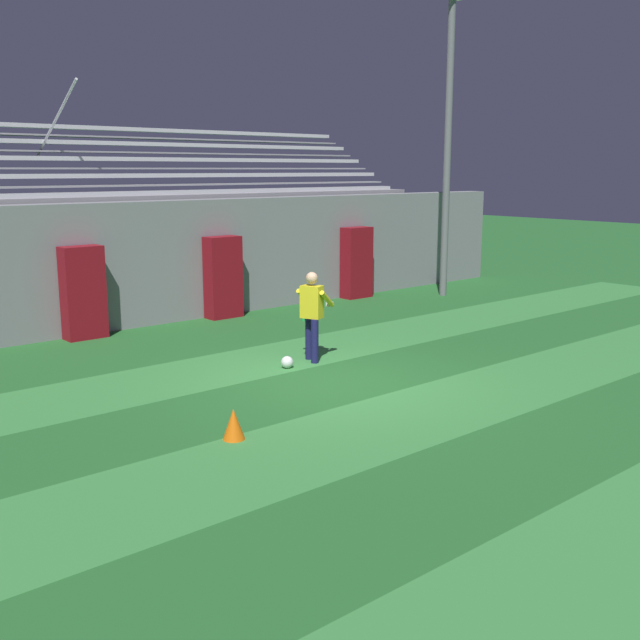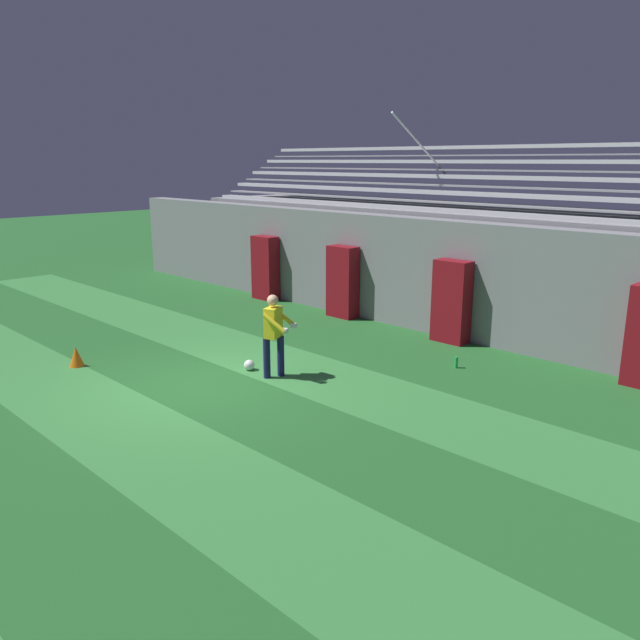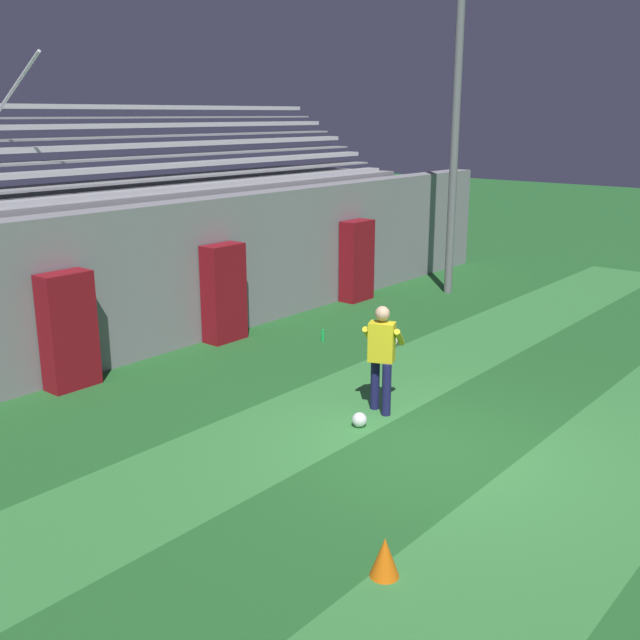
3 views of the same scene
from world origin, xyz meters
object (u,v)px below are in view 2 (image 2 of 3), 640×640
object	(u,v)px
padding_pillar_gate_right	(452,302)
goalkeeper	(274,331)
traffic_cone	(76,357)
padding_pillar_gate_left	(343,282)
water_bottle	(456,362)
soccer_ball	(249,365)
padding_pillar_far_left	(265,268)

from	to	relation	value
padding_pillar_gate_right	goalkeeper	world-z (taller)	padding_pillar_gate_right
goalkeeper	traffic_cone	xyz separation A→B (m)	(-3.44, -2.48, -0.74)
padding_pillar_gate_right	traffic_cone	size ratio (longest dim) A/B	4.64
goalkeeper	traffic_cone	size ratio (longest dim) A/B	3.98
padding_pillar_gate_left	water_bottle	size ratio (longest dim) A/B	8.11
traffic_cone	water_bottle	xyz separation A→B (m)	(5.71, 5.49, -0.09)
padding_pillar_gate_left	soccer_ball	size ratio (longest dim) A/B	8.85
padding_pillar_far_left	traffic_cone	bearing A→B (deg)	-72.75
traffic_cone	water_bottle	world-z (taller)	traffic_cone
padding_pillar_gate_right	padding_pillar_far_left	distance (m)	6.71
padding_pillar_gate_left	padding_pillar_gate_right	distance (m)	3.47
padding_pillar_gate_left	padding_pillar_gate_right	bearing A→B (deg)	0.00
padding_pillar_far_left	traffic_cone	xyz separation A→B (m)	(2.19, -7.06, -0.76)
padding_pillar_far_left	goalkeeper	bearing A→B (deg)	-39.09
padding_pillar_far_left	soccer_ball	world-z (taller)	padding_pillar_far_left
goalkeeper	soccer_ball	distance (m)	1.09
traffic_cone	water_bottle	distance (m)	7.92
padding_pillar_far_left	padding_pillar_gate_left	bearing A→B (deg)	0.00
padding_pillar_gate_left	soccer_ball	world-z (taller)	padding_pillar_gate_left
soccer_ball	water_bottle	bearing A→B (deg)	46.66
padding_pillar_far_left	water_bottle	distance (m)	8.10
water_bottle	soccer_ball	bearing A→B (deg)	-133.34
padding_pillar_gate_left	water_bottle	xyz separation A→B (m)	(4.66, -1.56, -0.85)
traffic_cone	padding_pillar_far_left	bearing A→B (deg)	107.25
traffic_cone	water_bottle	bearing A→B (deg)	43.91
padding_pillar_gate_left	padding_pillar_far_left	bearing A→B (deg)	180.00
padding_pillar_gate_left	goalkeeper	distance (m)	5.17
padding_pillar_gate_right	padding_pillar_gate_left	bearing A→B (deg)	180.00
padding_pillar_gate_left	water_bottle	world-z (taller)	padding_pillar_gate_left
soccer_ball	padding_pillar_gate_left	bearing A→B (deg)	110.20
padding_pillar_gate_right	soccer_ball	distance (m)	5.07
water_bottle	padding_pillar_gate_right	bearing A→B (deg)	127.22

